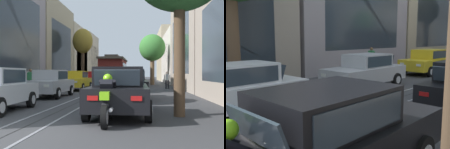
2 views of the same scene
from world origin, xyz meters
TOP-DOWN VIEW (x-y plane):
  - building_facade_left at (-9.02, 29.24)m, footprint 5.87×58.27m
  - parked_car_white_near_left at (-2.32, 4.00)m, footprint 2.04×4.38m
  - parked_car_silver_second_left at (-2.29, 10.27)m, footprint 2.04×4.38m
  - parked_car_yellow_mid_left at (-2.30, 16.90)m, footprint 2.11×4.41m
  - parked_car_black_near_right at (2.29, 3.49)m, footprint 2.03×4.37m
  - pedestrian_on_right_pavement at (-5.27, 14.71)m, footprint 0.55×0.23m

SIDE VIEW (x-z plane):
  - parked_car_white_near_left at x=-2.32m, z-range 0.01..1.59m
  - parked_car_silver_second_left at x=-2.29m, z-range 0.01..1.59m
  - parked_car_yellow_mid_left at x=-2.30m, z-range 0.01..1.59m
  - parked_car_black_near_right at x=2.29m, z-range 0.01..1.59m
  - pedestrian_on_right_pavement at x=-5.27m, z-range 0.11..1.83m
  - building_facade_left at x=-9.02m, z-range -0.55..9.65m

